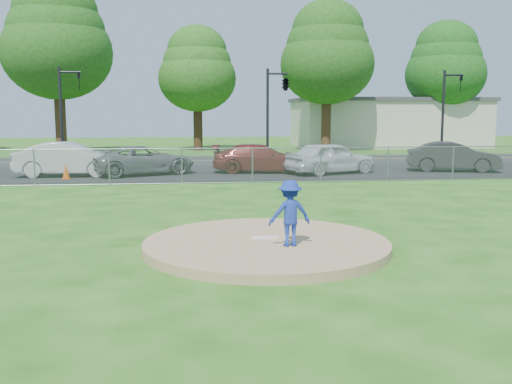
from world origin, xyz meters
TOP-DOWN VIEW (x-y plane):
  - ground at (0.00, 10.00)m, footprint 120.00×120.00m
  - pitchers_mound at (0.00, 0.00)m, footprint 5.40×5.40m
  - pitching_rubber at (0.00, 0.20)m, footprint 0.60×0.15m
  - chain_link_fence at (0.00, 12.00)m, footprint 40.00×0.06m
  - parking_lot at (0.00, 16.50)m, footprint 50.00×8.00m
  - street at (0.00, 24.00)m, footprint 60.00×7.00m
  - commercial_building at (16.00, 38.00)m, footprint 16.40×9.40m
  - tree_left at (-11.00, 31.00)m, footprint 7.84×7.84m
  - tree_center at (-1.00, 34.00)m, footprint 6.16×6.16m
  - tree_right at (9.00, 32.00)m, footprint 7.28×7.28m
  - tree_far_right at (20.00, 35.00)m, footprint 6.72×6.72m
  - traffic_signal_left at (-8.76, 22.00)m, footprint 1.28×0.20m
  - traffic_signal_center at (3.97, 22.00)m, footprint 1.42×2.48m
  - traffic_signal_right at (14.24, 22.00)m, footprint 1.28×0.20m
  - pitcher at (0.42, -0.55)m, footprint 0.96×0.63m
  - traffic_cone at (-7.25, 14.36)m, footprint 0.34×0.34m
  - parked_car_white at (-7.34, 15.56)m, footprint 4.95×1.85m
  - parked_car_gray at (-3.93, 15.90)m, footprint 5.53×4.22m
  - parked_car_darkred at (1.88, 16.29)m, footprint 5.07×2.50m
  - parked_car_pearl at (5.24, 15.31)m, footprint 4.99×3.52m
  - parked_car_charcoal at (11.78, 15.73)m, footprint 4.82×2.81m

SIDE VIEW (x-z plane):
  - ground at x=0.00m, z-range 0.00..0.00m
  - street at x=0.00m, z-range 0.00..0.01m
  - parking_lot at x=0.00m, z-range 0.00..0.01m
  - pitchers_mound at x=0.00m, z-range 0.00..0.20m
  - pitching_rubber at x=0.00m, z-range 0.20..0.24m
  - traffic_cone at x=-7.25m, z-range 0.01..0.67m
  - parked_car_gray at x=-3.93m, z-range 0.01..1.41m
  - parked_car_darkred at x=1.88m, z-range 0.01..1.43m
  - chain_link_fence at x=0.00m, z-range 0.00..1.50m
  - parked_car_charcoal at x=11.78m, z-range 0.01..1.51m
  - parked_car_pearl at x=5.24m, z-range 0.01..1.59m
  - parked_car_white at x=-7.34m, z-range 0.01..1.63m
  - pitcher at x=0.42m, z-range 0.20..1.59m
  - commercial_building at x=16.00m, z-range 0.01..4.31m
  - traffic_signal_left at x=-8.76m, z-range 0.56..6.16m
  - traffic_signal_right at x=14.24m, z-range 0.56..6.16m
  - traffic_signal_center at x=3.97m, z-range 1.81..7.41m
  - tree_center at x=-1.00m, z-range 1.55..11.39m
  - tree_far_right at x=20.00m, z-range 1.69..12.43m
  - tree_right at x=9.00m, z-range 1.83..13.47m
  - tree_left at x=-11.00m, z-range 1.98..14.51m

